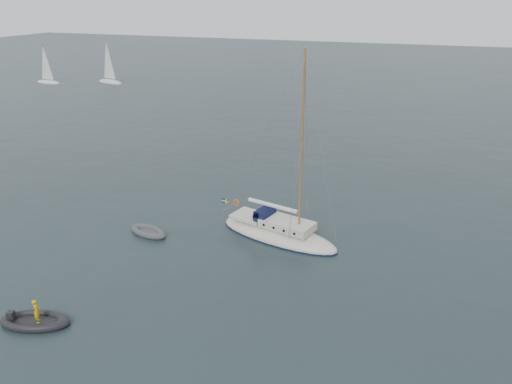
% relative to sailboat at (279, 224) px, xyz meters
% --- Properties ---
extents(ground, '(300.00, 300.00, 0.00)m').
position_rel_sailboat_xyz_m(ground, '(-1.76, -1.87, -1.02)').
color(ground, black).
rests_on(ground, ground).
extents(sailboat, '(9.47, 2.84, 13.49)m').
position_rel_sailboat_xyz_m(sailboat, '(0.00, 0.00, 0.00)').
color(sailboat, beige).
rests_on(sailboat, ground).
extents(dinghy, '(3.10, 1.40, 0.44)m').
position_rel_sailboat_xyz_m(dinghy, '(-8.77, -2.75, -0.83)').
color(dinghy, '#46474A').
rests_on(dinghy, ground).
extents(rib, '(3.68, 1.67, 1.51)m').
position_rel_sailboat_xyz_m(rib, '(-8.67, -13.76, -0.79)').
color(rib, black).
rests_on(rib, ground).
extents(distant_yacht_a, '(5.80, 3.09, 7.68)m').
position_rel_sailboat_xyz_m(distant_yacht_a, '(-60.69, 45.61, 2.26)').
color(distant_yacht_a, silver).
rests_on(distant_yacht_a, ground).
extents(distant_yacht_c, '(6.45, 3.44, 8.55)m').
position_rel_sailboat_xyz_m(distant_yacht_c, '(-49.96, 50.02, 2.63)').
color(distant_yacht_c, silver).
rests_on(distant_yacht_c, ground).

